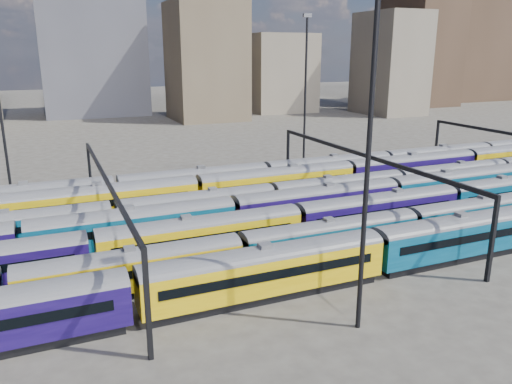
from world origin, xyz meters
name	(u,v)px	position (x,y,z in m)	size (l,w,h in m)	color
ground	(287,226)	(0.00, 0.00, 0.00)	(500.00, 500.00, 0.00)	#403C36
rake_0	(466,231)	(12.23, -15.00, 2.79)	(150.80, 3.15, 5.31)	black
rake_1	(240,249)	(-9.71, -10.00, 2.47)	(114.85, 2.80, 4.71)	black
rake_2	(202,232)	(-11.76, -5.00, 2.69)	(145.55, 3.04, 5.12)	black
rake_3	(318,200)	(4.03, 0.00, 2.77)	(149.91, 3.13, 5.28)	black
rake_4	(272,195)	(0.37, 5.00, 2.49)	(115.56, 2.82, 4.74)	black
rake_5	(197,189)	(-7.92, 10.00, 2.93)	(135.69, 3.31, 5.58)	black
rake_6	(195,180)	(-6.72, 15.00, 2.74)	(148.42, 3.10, 5.22)	black
gantry_1	(106,188)	(-20.00, 0.00, 6.79)	(0.35, 40.35, 8.03)	black
gantry_2	(362,163)	(10.00, 0.00, 6.79)	(0.35, 40.35, 8.03)	black
mast_2	(369,141)	(-5.00, -22.00, 13.97)	(1.40, 0.50, 25.60)	black
mast_3	(305,89)	(15.00, 24.00, 13.97)	(1.40, 0.50, 25.60)	black
skyline	(414,49)	(104.75, 105.73, 20.83)	(399.22, 60.48, 50.03)	#665B4C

